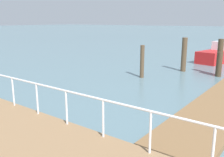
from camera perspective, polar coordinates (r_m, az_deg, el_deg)
boardwalk_railing at (r=7.55m, az=-10.46°, el=-4.48°), size 0.06×28.35×1.08m
dock_piling_0 at (r=17.96m, az=16.15°, el=5.27°), size 0.35×0.35×2.34m
dock_piling_1 at (r=15.44m, az=6.91°, el=3.87°), size 0.25×0.25×2.01m
dock_piling_2 at (r=17.06m, az=23.35°, el=2.99°), size 0.33×0.33×1.56m
dock_piling_3 at (r=17.39m, az=23.41°, el=4.47°), size 0.34×0.34×2.34m
moored_boat_2 at (r=23.86m, az=23.97°, el=5.27°), size 6.24×2.89×1.71m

